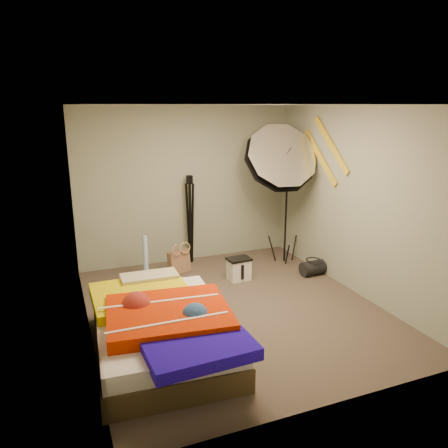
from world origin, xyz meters
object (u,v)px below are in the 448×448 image
tote_bag (179,262)px  duffel_bag (313,268)px  camera_case (239,270)px  camera_tripod (190,213)px  bed (163,328)px  wrapping_roll (146,257)px  photo_umbrella (279,160)px

tote_bag → duffel_bag: 2.03m
camera_case → camera_tripod: (-0.43, 0.98, 0.67)m
tote_bag → bed: bearing=-131.7°
camera_tripod → tote_bag: bearing=-128.3°
camera_case → camera_tripod: size_ratio=0.22×
tote_bag → camera_tripod: size_ratio=0.25×
wrapping_roll → photo_umbrella: photo_umbrella is taller
duffel_bag → camera_case: bearing=163.6°
wrapping_roll → duffel_bag: wrapping_roll is taller
tote_bag → wrapping_roll: wrapping_roll is taller
tote_bag → photo_umbrella: 2.18m
photo_umbrella → bed: bearing=-141.4°
wrapping_roll → bed: wrapping_roll is taller
camera_case → duffel_bag: bearing=-16.0°
tote_bag → photo_umbrella: size_ratio=0.15×
tote_bag → duffel_bag: tote_bag is taller
wrapping_roll → duffel_bag: size_ratio=1.74×
duffel_bag → camera_tripod: camera_tripod is taller
tote_bag → camera_case: 0.95m
bed → photo_umbrella: photo_umbrella is taller
bed → camera_case: bearing=44.9°
camera_case → camera_tripod: bearing=109.8°
camera_case → bed: bed is taller
camera_case → duffel_bag: camera_case is taller
duffel_bag → photo_umbrella: (-0.31, 0.58, 1.58)m
tote_bag → camera_case: bearing=-59.7°
duffel_bag → camera_tripod: size_ratio=0.25×
wrapping_roll → duffel_bag: (2.36, -0.86, -0.20)m
duffel_bag → photo_umbrella: size_ratio=0.15×
photo_umbrella → duffel_bag: bearing=-61.5°
bed → wrapping_roll: bearing=82.9°
camera_tripod → photo_umbrella: bearing=-27.6°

